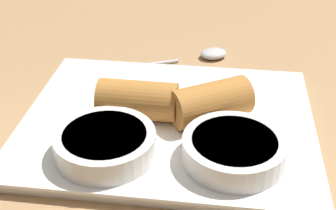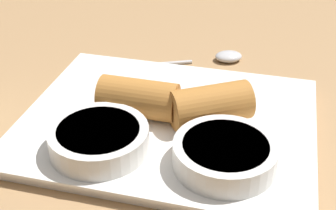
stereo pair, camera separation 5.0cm
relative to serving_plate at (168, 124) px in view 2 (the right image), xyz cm
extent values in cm
cube|color=#A87F54|center=(2.63, -1.30, -1.76)|extent=(180.00, 140.00, 2.00)
cube|color=white|center=(0.00, 0.00, -0.16)|extent=(30.04, 24.03, 1.20)
cube|color=white|center=(0.00, 0.00, 0.59)|extent=(31.24, 25.00, 0.30)
cylinder|color=#B77533|center=(-4.49, -0.49, 2.85)|extent=(9.36, 7.97, 4.21)
sphere|color=beige|center=(-7.53, -2.36, 2.85)|extent=(2.74, 2.74, 2.74)
cylinder|color=#B77533|center=(3.25, 0.11, 2.85)|extent=(8.43, 4.28, 4.21)
sphere|color=beige|center=(-0.32, 0.15, 2.85)|extent=(2.74, 2.74, 2.74)
cylinder|color=silver|center=(5.15, 6.97, 1.96)|extent=(9.79, 9.79, 2.45)
cylinder|color=beige|center=(5.15, 6.97, 2.97)|extent=(8.03, 8.03, 0.44)
cylinder|color=silver|center=(-7.08, 6.28, 1.96)|extent=(9.79, 9.79, 2.45)
cylinder|color=#DBBC89|center=(-7.08, 6.28, 2.97)|extent=(8.03, 8.03, 0.44)
cylinder|color=silver|center=(6.04, -13.84, -0.51)|extent=(10.83, 5.09, 0.50)
ellipsoid|color=silver|center=(-4.06, -18.24, -0.11)|extent=(4.60, 4.15, 1.30)
camera|label=1|loc=(-5.51, 41.64, 29.10)|focal=50.00mm
camera|label=2|loc=(-10.42, 40.69, 29.10)|focal=50.00mm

